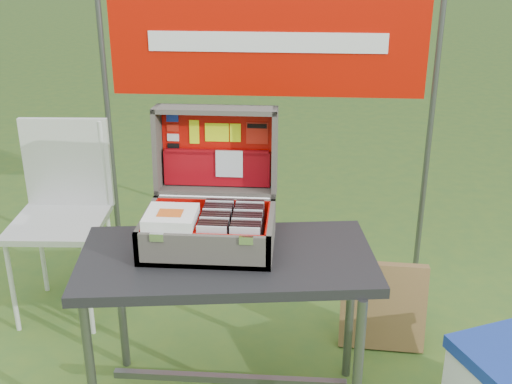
# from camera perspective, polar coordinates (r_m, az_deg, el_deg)

# --- Properties ---
(table) EXTENTS (1.17, 0.69, 0.69)m
(table) POSITION_cam_1_polar(r_m,az_deg,el_deg) (2.60, -2.48, -12.35)
(table) COLOR black
(table) RESTS_ON ground
(table_top) EXTENTS (1.17, 0.69, 0.04)m
(table_top) POSITION_cam_1_polar(r_m,az_deg,el_deg) (2.43, -2.60, -6.03)
(table_top) COLOR black
(table_top) RESTS_ON ground
(table_leg_fl) EXTENTS (0.04, 0.04, 0.65)m
(table_leg_fl) POSITION_cam_1_polar(r_m,az_deg,el_deg) (2.54, -14.54, -14.67)
(table_leg_fl) COLOR #59595B
(table_leg_fl) RESTS_ON ground
(table_leg_fr) EXTENTS (0.04, 0.04, 0.65)m
(table_leg_fr) POSITION_cam_1_polar(r_m,az_deg,el_deg) (2.43, 8.99, -15.98)
(table_leg_fr) COLOR #59595B
(table_leg_fr) RESTS_ON ground
(table_leg_bl) EXTENTS (0.04, 0.04, 0.65)m
(table_leg_bl) POSITION_cam_1_polar(r_m,az_deg,el_deg) (2.88, -11.90, -9.57)
(table_leg_bl) COLOR #59595B
(table_leg_bl) RESTS_ON ground
(table_leg_br) EXTENTS (0.04, 0.04, 0.65)m
(table_leg_br) POSITION_cam_1_polar(r_m,az_deg,el_deg) (2.79, 8.34, -10.46)
(table_leg_br) COLOR #59595B
(table_leg_br) RESTS_ON ground
(table_brace) EXTENTS (0.95, 0.03, 0.03)m
(table_brace) POSITION_cam_1_polar(r_m,az_deg,el_deg) (2.73, -2.40, -16.24)
(table_brace) COLOR #59595B
(table_brace) RESTS_ON ground
(suitcase) EXTENTS (0.49, 0.51, 0.48)m
(suitcase) POSITION_cam_1_polar(r_m,az_deg,el_deg) (2.44, -4.15, 0.78)
(suitcase) COLOR #5A564D
(suitcase) RESTS_ON table
(suitcase_base_bottom) EXTENTS (0.49, 0.35, 0.02)m
(suitcase_base_bottom) POSITION_cam_1_polar(r_m,az_deg,el_deg) (2.48, -4.19, -4.69)
(suitcase_base_bottom) COLOR #5A564D
(suitcase_base_bottom) RESTS_ON table_top
(suitcase_base_wall_front) EXTENTS (0.49, 0.02, 0.13)m
(suitcase_base_wall_front) POSITION_cam_1_polar(r_m,az_deg,el_deg) (2.30, -4.82, -5.32)
(suitcase_base_wall_front) COLOR #5A564D
(suitcase_base_wall_front) RESTS_ON table_top
(suitcase_base_wall_back) EXTENTS (0.49, 0.02, 0.13)m
(suitcase_base_wall_back) POSITION_cam_1_polar(r_m,az_deg,el_deg) (2.60, -3.71, -1.92)
(suitcase_base_wall_back) COLOR #5A564D
(suitcase_base_wall_back) RESTS_ON table_top
(suitcase_base_wall_left) EXTENTS (0.02, 0.35, 0.13)m
(suitcase_base_wall_left) POSITION_cam_1_polar(r_m,az_deg,el_deg) (2.50, -9.65, -3.30)
(suitcase_base_wall_left) COLOR #5A564D
(suitcase_base_wall_left) RESTS_ON table_top
(suitcase_base_wall_right) EXTENTS (0.02, 0.35, 0.13)m
(suitcase_base_wall_right) POSITION_cam_1_polar(r_m,az_deg,el_deg) (2.43, 1.34, -3.70)
(suitcase_base_wall_right) COLOR #5A564D
(suitcase_base_wall_right) RESTS_ON table_top
(suitcase_liner_floor) EXTENTS (0.46, 0.31, 0.01)m
(suitcase_liner_floor) POSITION_cam_1_polar(r_m,az_deg,el_deg) (2.47, -4.20, -4.43)
(suitcase_liner_floor) COLOR red
(suitcase_liner_floor) RESTS_ON suitcase_base_bottom
(suitcase_latch_left) EXTENTS (0.05, 0.01, 0.03)m
(suitcase_latch_left) POSITION_cam_1_polar(r_m,az_deg,el_deg) (2.30, -8.83, -4.02)
(suitcase_latch_left) COLOR silver
(suitcase_latch_left) RESTS_ON suitcase_base_wall_front
(suitcase_latch_right) EXTENTS (0.05, 0.01, 0.03)m
(suitcase_latch_right) POSITION_cam_1_polar(r_m,az_deg,el_deg) (2.25, -0.88, -4.33)
(suitcase_latch_right) COLOR silver
(suitcase_latch_right) RESTS_ON suitcase_base_wall_front
(suitcase_hinge) EXTENTS (0.45, 0.02, 0.02)m
(suitcase_hinge) POSITION_cam_1_polar(r_m,az_deg,el_deg) (2.58, -3.72, -0.49)
(suitcase_hinge) COLOR silver
(suitcase_hinge) RESTS_ON suitcase_base_wall_back
(suitcase_lid_back) EXTENTS (0.49, 0.04, 0.35)m
(suitcase_lid_back) POSITION_cam_1_polar(r_m,az_deg,el_deg) (2.65, -3.42, 3.99)
(suitcase_lid_back) COLOR #5A564D
(suitcase_lid_back) RESTS_ON suitcase_base_wall_back
(suitcase_lid_rim_far) EXTENTS (0.49, 0.13, 0.03)m
(suitcase_lid_rim_far) POSITION_cam_1_polar(r_m,az_deg,el_deg) (2.56, -3.64, 7.30)
(suitcase_lid_rim_far) COLOR #5A564D
(suitcase_lid_rim_far) RESTS_ON suitcase_lid_back
(suitcase_lid_rim_near) EXTENTS (0.49, 0.13, 0.03)m
(suitcase_lid_rim_near) POSITION_cam_1_polar(r_m,az_deg,el_deg) (2.64, -3.53, 0.17)
(suitcase_lid_rim_near) COLOR #5A564D
(suitcase_lid_rim_near) RESTS_ON suitcase_lid_back
(suitcase_lid_rim_left) EXTENTS (0.02, 0.16, 0.36)m
(suitcase_lid_rim_left) POSITION_cam_1_polar(r_m,az_deg,el_deg) (2.64, -8.72, 3.76)
(suitcase_lid_rim_left) COLOR #5A564D
(suitcase_lid_rim_left) RESTS_ON suitcase_lid_back
(suitcase_lid_rim_right) EXTENTS (0.02, 0.16, 0.36)m
(suitcase_lid_rim_right) POSITION_cam_1_polar(r_m,az_deg,el_deg) (2.57, 1.68, 3.56)
(suitcase_lid_rim_right) COLOR #5A564D
(suitcase_lid_rim_right) RESTS_ON suitcase_lid_back
(suitcase_lid_liner) EXTENTS (0.45, 0.03, 0.31)m
(suitcase_lid_liner) POSITION_cam_1_polar(r_m,az_deg,el_deg) (2.64, -3.46, 3.92)
(suitcase_lid_liner) COLOR red
(suitcase_lid_liner) RESTS_ON suitcase_lid_back
(suitcase_liner_wall_front) EXTENTS (0.46, 0.01, 0.11)m
(suitcase_liner_wall_front) POSITION_cam_1_polar(r_m,az_deg,el_deg) (2.31, -4.78, -4.96)
(suitcase_liner_wall_front) COLOR red
(suitcase_liner_wall_front) RESTS_ON suitcase_base_bottom
(suitcase_liner_wall_back) EXTENTS (0.46, 0.01, 0.11)m
(suitcase_liner_wall_back) POSITION_cam_1_polar(r_m,az_deg,el_deg) (2.59, -3.75, -1.84)
(suitcase_liner_wall_back) COLOR red
(suitcase_liner_wall_back) RESTS_ON suitcase_base_bottom
(suitcase_liner_wall_left) EXTENTS (0.01, 0.31, 0.11)m
(suitcase_liner_wall_left) POSITION_cam_1_polar(r_m,az_deg,el_deg) (2.49, -9.38, -3.11)
(suitcase_liner_wall_left) COLOR red
(suitcase_liner_wall_left) RESTS_ON suitcase_base_bottom
(suitcase_liner_wall_right) EXTENTS (0.01, 0.31, 0.11)m
(suitcase_liner_wall_right) POSITION_cam_1_polar(r_m,az_deg,el_deg) (2.43, 1.04, -3.49)
(suitcase_liner_wall_right) COLOR red
(suitcase_liner_wall_right) RESTS_ON suitcase_base_bottom
(suitcase_lid_pocket) EXTENTS (0.44, 0.04, 0.14)m
(suitcase_lid_pocket) POSITION_cam_1_polar(r_m,az_deg,el_deg) (2.64, -3.49, 2.10)
(suitcase_lid_pocket) COLOR maroon
(suitcase_lid_pocket) RESTS_ON suitcase_lid_liner
(suitcase_pocket_edge) EXTENTS (0.43, 0.02, 0.02)m
(suitcase_pocket_edge) POSITION_cam_1_polar(r_m,az_deg,el_deg) (2.62, -3.52, 3.55)
(suitcase_pocket_edge) COLOR maroon
(suitcase_pocket_edge) RESTS_ON suitcase_lid_pocket
(suitcase_pocket_cd) EXTENTS (0.11, 0.02, 0.11)m
(suitcase_pocket_cd) POSITION_cam_1_polar(r_m,az_deg,el_deg) (2.61, -2.39, 2.52)
(suitcase_pocket_cd) COLOR silver
(suitcase_pocket_cd) RESTS_ON suitcase_lid_pocket
(lid_sticker_cc_a) EXTENTS (0.05, 0.01, 0.03)m
(lid_sticker_cc_a) POSITION_cam_1_polar(r_m,az_deg,el_deg) (2.63, -7.45, 6.53)
(lid_sticker_cc_a) COLOR #1933B2
(lid_sticker_cc_a) RESTS_ON suitcase_lid_liner
(lid_sticker_cc_b) EXTENTS (0.05, 0.01, 0.03)m
(lid_sticker_cc_b) POSITION_cam_1_polar(r_m,az_deg,el_deg) (2.64, -7.41, 5.68)
(lid_sticker_cc_b) COLOR red
(lid_sticker_cc_b) RESTS_ON suitcase_lid_liner
(lid_sticker_cc_c) EXTENTS (0.05, 0.01, 0.03)m
(lid_sticker_cc_c) POSITION_cam_1_polar(r_m,az_deg,el_deg) (2.65, -7.38, 4.83)
(lid_sticker_cc_c) COLOR white
(lid_sticker_cc_c) RESTS_ON suitcase_lid_liner
(lid_sticker_cc_d) EXTENTS (0.05, 0.01, 0.03)m
(lid_sticker_cc_d) POSITION_cam_1_polar(r_m,az_deg,el_deg) (2.66, -7.35, 4.00)
(lid_sticker_cc_d) COLOR black
(lid_sticker_cc_d) RESTS_ON suitcase_lid_liner
(lid_card_neon_tall) EXTENTS (0.04, 0.01, 0.10)m
(lid_card_neon_tall) POSITION_cam_1_polar(r_m,az_deg,el_deg) (2.63, -5.51, 5.34)
(lid_card_neon_tall) COLOR #D3EF11
(lid_card_neon_tall) RESTS_ON suitcase_lid_liner
(lid_card_neon_main) EXTENTS (0.10, 0.01, 0.08)m
(lid_card_neon_main) POSITION_cam_1_polar(r_m,az_deg,el_deg) (2.62, -3.49, 5.31)
(lid_card_neon_main) COLOR #D3EF11
(lid_card_neon_main) RESTS_ON suitcase_lid_liner
(lid_card_neon_small) EXTENTS (0.04, 0.01, 0.08)m
(lid_card_neon_small) POSITION_cam_1_polar(r_m,az_deg,el_deg) (2.61, -1.85, 5.28)
(lid_card_neon_small) COLOR #D3EF11
(lid_card_neon_small) RESTS_ON suitcase_lid_liner
(lid_sticker_band) EXTENTS (0.09, 0.01, 0.09)m
(lid_sticker_band) POSITION_cam_1_polar(r_m,az_deg,el_deg) (2.60, 0.09, 5.24)
(lid_sticker_band) COLOR red
(lid_sticker_band) RESTS_ON suitcase_lid_liner
(lid_sticker_band_bar) EXTENTS (0.08, 0.00, 0.02)m
(lid_sticker_band_bar) POSITION_cam_1_polar(r_m,az_deg,el_deg) (2.59, 0.10, 5.89)
(lid_sticker_band_bar) COLOR black
(lid_sticker_band_bar) RESTS_ON suitcase_lid_liner
(cd_left_0) EXTENTS (0.11, 0.01, 0.13)m
(cd_left_0) POSITION_cam_1_polar(r_m,az_deg,el_deg) (2.32, -3.95, -4.48)
(cd_left_0) COLOR silver
(cd_left_0) RESTS_ON suitcase_liner_floor
(cd_left_1) EXTENTS (0.11, 0.01, 0.13)m
(cd_left_1) POSITION_cam_1_polar(r_m,az_deg,el_deg) (2.34, -3.88, -4.26)
(cd_left_1) COLOR black
(cd_left_1) RESTS_ON suitcase_liner_floor
(cd_left_2) EXTENTS (0.11, 0.01, 0.13)m
(cd_left_2) POSITION_cam_1_polar(r_m,az_deg,el_deg) (2.35, -3.82, -4.05)
(cd_left_2) COLOR black
(cd_left_2) RESTS_ON suitcase_liner_floor
(cd_left_3) EXTENTS (0.11, 0.01, 0.13)m
(cd_left_3) POSITION_cam_1_polar(r_m,az_deg,el_deg) (2.37, -3.75, -3.85)
(cd_left_3) COLOR black
(cd_left_3) RESTS_ON suitcase_liner_floor
(cd_left_4) EXTENTS (0.11, 0.01, 0.13)m
(cd_left_4) POSITION_cam_1_polar(r_m,az_deg,el_deg) (2.39, -3.69, -3.64)
(cd_left_4) COLOR silver
(cd_left_4) RESTS_ON suitcase_liner_floor
(cd_left_5) EXTENTS (0.11, 0.01, 0.13)m
(cd_left_5) POSITION_cam_1_polar(r_m,az_deg,el_deg) (2.41, -3.63, -3.44)
(cd_left_5) COLOR black
(cd_left_5) RESTS_ON suitcase_liner_floor
(cd_left_6) EXTENTS (0.11, 0.01, 0.13)m
(cd_left_6) POSITION_cam_1_polar(r_m,az_deg,el_deg) (2.42, -3.57, -3.24)
(cd_left_6) COLOR black
(cd_left_6) RESTS_ON suitcase_liner_floor
(cd_left_7) EXTENTS (0.11, 0.01, 0.13)m
(cd_left_7) POSITION_cam_1_polar(r_m,az_deg,el_deg) (2.44, -3.51, -3.04)
(cd_left_7) COLOR black
(cd_left_7) RESTS_ON suitcase_liner_floor
(cd_left_8) EXTENTS (0.11, 0.01, 0.13)m
(cd_left_8) POSITION_cam_1_polar(r_m,az_deg,el_deg) (2.46, -3.45, -2.85)
(cd_left_8) COLOR silver
(cd_left_8) RESTS_ON suitcase_liner_floor
(cd_left_9) EXTENTS (0.11, 0.01, 0.13)m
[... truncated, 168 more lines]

